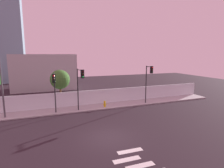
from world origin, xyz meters
name	(u,v)px	position (x,y,z in m)	size (l,w,h in m)	color
ground_plane	(108,138)	(0.00, 0.00, 0.00)	(80.00, 80.00, 0.00)	black
sidewalk	(86,108)	(0.00, 8.20, 0.07)	(36.00, 2.40, 0.15)	#A7A7A7
perimeter_wall	(83,98)	(0.00, 9.49, 1.05)	(36.00, 0.18, 1.80)	white
crosswalk_marking	(141,166)	(0.62, -4.10, 0.00)	(2.61, 3.90, 0.01)	silver
traffic_light_left	(80,81)	(-0.83, 6.72, 3.64)	(0.51, 1.79, 4.76)	black
traffic_light_center	(54,85)	(-3.52, 6.74, 3.39)	(0.35, 1.72, 4.40)	black
traffic_light_right	(149,77)	(7.99, 7.04, 3.70)	(0.39, 1.22, 4.90)	black
street_lamp_curbside	(1,81)	(-8.43, 7.45, 3.94)	(0.60, 2.10, 6.31)	#4C4C51
fire_hydrant	(105,104)	(2.24, 7.62, 0.56)	(0.44, 0.26, 0.77)	gold
roadside_tree_midleft	(60,80)	(-2.66, 10.50, 3.38)	(2.42, 2.42, 4.61)	brown
low_building_distant	(45,72)	(-4.37, 23.49, 3.27)	(11.16, 6.00, 6.53)	#ABABAB
tower_on_skyline	(9,23)	(-11.45, 35.49, 13.51)	(5.62, 5.00, 27.03)	#7393A2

